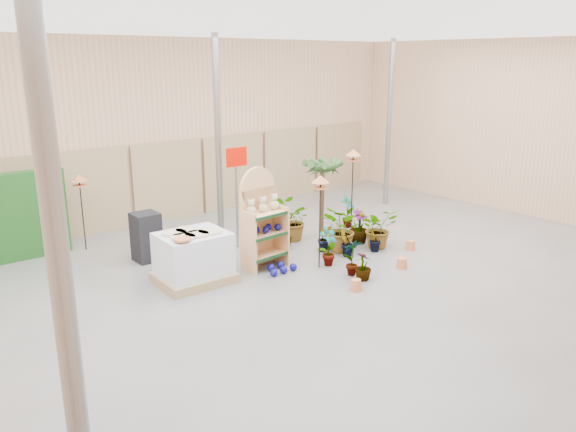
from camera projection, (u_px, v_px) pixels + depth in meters
The scene contains 25 objects.
room at pixel (296, 161), 10.08m from camera, with size 15.20×12.10×4.70m.
display_shelf at pixel (260, 222), 10.96m from camera, with size 0.86×0.58×1.99m.
teddy_bears at pixel (264, 205), 10.81m from camera, with size 0.73×0.19×0.31m.
gazing_balls_shelf at pixel (264, 229), 10.91m from camera, with size 0.73×0.25×0.14m.
gazing_balls_floor at pixel (281, 269), 10.84m from camera, with size 0.63×0.39×0.15m.
pallet_stack at pixel (193, 258), 10.27m from camera, with size 1.35×1.14×0.98m.
charcoal_planters at pixel (146, 237), 11.37m from camera, with size 0.50×0.50×1.00m.
trellis_stock at pixel (15, 217), 11.33m from camera, with size 2.00×0.30×1.80m, color #194F19.
offer_sign at pixel (237, 177), 11.86m from camera, with size 0.50×0.08×2.20m.
bird_table_front at pixel (320, 182), 10.65m from camera, with size 0.34×0.34×1.86m.
bird_table_right at pixel (353, 156), 12.15m from camera, with size 0.34×0.34×2.10m.
bird_table_back at pixel (79, 180), 11.74m from camera, with size 0.34×0.34×1.65m.
palm at pixel (322, 167), 12.67m from camera, with size 0.70×0.70×1.90m.
potted_plant_0 at pixel (328, 246), 11.09m from camera, with size 0.43×0.29×0.81m, color #294C21.
potted_plant_1 at pixel (346, 243), 11.63m from camera, with size 0.32×0.26×0.59m, color #294C21.
potted_plant_2 at pixel (342, 229), 11.88m from camera, with size 0.90×0.78×1.00m, color #294C21.
potted_plant_3 at pixel (359, 227), 12.50m from camera, with size 0.42×0.42×0.75m, color #294C21.
potted_plant_4 at pixel (347, 211), 13.63m from camera, with size 0.42×0.29×0.81m, color #294C21.
potted_plant_5 at pixel (325, 239), 11.93m from camera, with size 0.33×0.26×0.59m, color #294C21.
potted_plant_6 at pixel (291, 221), 12.64m from camera, with size 0.84×0.73×0.93m, color #294C21.
potted_plant_7 at pixel (363, 266), 10.41m from camera, with size 0.31×0.31×0.55m, color #294C21.
potted_plant_8 at pixel (352, 257), 10.63m from camera, with size 0.38×0.26×0.73m, color #294C21.
potted_plant_9 at pixel (375, 240), 11.92m from camera, with size 0.30×0.24×0.55m, color #294C21.
potted_plant_10 at pixel (379, 228), 12.17m from camera, with size 0.80×0.69×0.89m, color #294C21.
potted_plant_11 at pixel (284, 235), 12.14m from camera, with size 0.34×0.34×0.61m, color #294C21.
Camera 1 is at (-6.40, -6.74, 3.99)m, focal length 35.00 mm.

